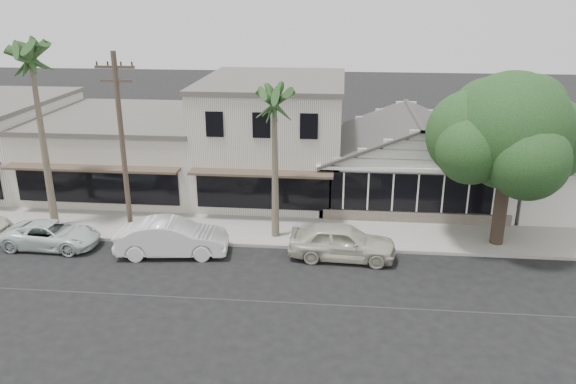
# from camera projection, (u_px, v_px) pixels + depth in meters

# --- Properties ---
(ground) EXTENTS (140.00, 140.00, 0.00)m
(ground) POSITION_uv_depth(u_px,v_px,m) (309.00, 304.00, 21.70)
(ground) COLOR black
(ground) RESTS_ON ground
(sidewalk_north) EXTENTS (90.00, 3.50, 0.15)m
(sidewalk_north) POSITION_uv_depth(u_px,v_px,m) (162.00, 227.00, 28.74)
(sidewalk_north) COLOR #9E9991
(sidewalk_north) RESTS_ON ground
(corner_shop) EXTENTS (10.40, 8.60, 5.10)m
(corner_shop) POSITION_uv_depth(u_px,v_px,m) (410.00, 155.00, 32.08)
(corner_shop) COLOR silver
(corner_shop) RESTS_ON ground
(side_cottage) EXTENTS (6.00, 6.00, 3.00)m
(side_cottage) POSITION_uv_depth(u_px,v_px,m) (562.00, 184.00, 30.78)
(side_cottage) COLOR silver
(side_cottage) RESTS_ON ground
(row_building_near) EXTENTS (8.00, 10.00, 6.50)m
(row_building_near) POSITION_uv_depth(u_px,v_px,m) (274.00, 137.00, 33.57)
(row_building_near) COLOR silver
(row_building_near) RESTS_ON ground
(row_building_midnear) EXTENTS (10.00, 10.00, 4.20)m
(row_building_midnear) POSITION_uv_depth(u_px,v_px,m) (130.00, 152.00, 34.78)
(row_building_midnear) COLOR beige
(row_building_midnear) RESTS_ON ground
(utility_pole) EXTENTS (1.80, 0.24, 9.00)m
(utility_pole) POSITION_uv_depth(u_px,v_px,m) (122.00, 145.00, 25.82)
(utility_pole) COLOR brown
(utility_pole) RESTS_ON ground
(car_0) EXTENTS (4.90, 2.19, 1.64)m
(car_0) POSITION_uv_depth(u_px,v_px,m) (342.00, 242.00, 25.21)
(car_0) COLOR beige
(car_0) RESTS_ON ground
(car_1) EXTENTS (5.21, 2.31, 1.66)m
(car_1) POSITION_uv_depth(u_px,v_px,m) (172.00, 238.00, 25.59)
(car_1) COLOR white
(car_1) RESTS_ON ground
(car_2) EXTENTS (4.53, 2.21, 1.24)m
(car_2) POSITION_uv_depth(u_px,v_px,m) (52.00, 235.00, 26.42)
(car_2) COLOR silver
(car_2) RESTS_ON ground
(shade_tree) EXTENTS (7.43, 6.72, 8.24)m
(shade_tree) POSITION_uv_depth(u_px,v_px,m) (507.00, 133.00, 25.20)
(shade_tree) COLOR #3F3326
(shade_tree) RESTS_ON ground
(palm_east) EXTENTS (2.94, 2.94, 7.91)m
(palm_east) POSITION_uv_depth(u_px,v_px,m) (274.00, 102.00, 25.31)
(palm_east) COLOR #726651
(palm_east) RESTS_ON ground
(palm_mid) EXTENTS (3.49, 3.49, 9.84)m
(palm_mid) POSITION_uv_depth(u_px,v_px,m) (31.00, 59.00, 25.99)
(palm_mid) COLOR #726651
(palm_mid) RESTS_ON ground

